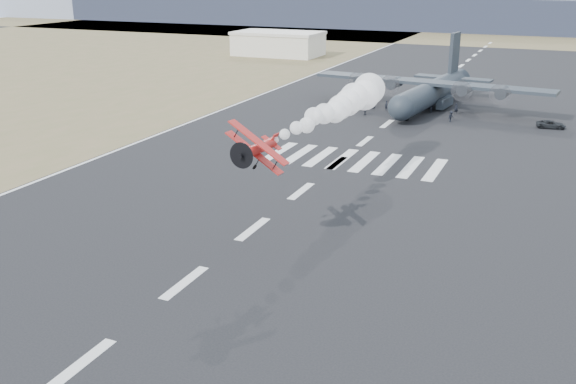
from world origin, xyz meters
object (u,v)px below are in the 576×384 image
Objects in this scene: crew_b at (370,102)px; crew_g at (386,106)px; crew_d at (365,110)px; crew_h at (431,108)px; crew_a at (456,109)px; hangar_left at (278,43)px; transport_aircraft at (433,90)px; crew_f at (367,103)px; aerobatic_biplane at (257,148)px; crew_e at (373,104)px; crew_c at (451,116)px; support_vehicle at (551,124)px.

crew_b is 3.51m from crew_g.
crew_d is 11.60m from crew_h.
crew_a is 14.98m from crew_b.
hangar_left is 14.45× the size of crew_g.
transport_aircraft reaches higher than crew_b.
crew_a is 15.43m from crew_f.
crew_d is (-14.02, -6.80, -0.05)m from crew_a.
aerobatic_biplane is at bearing 97.01° from crew_f.
aerobatic_biplane is 56.61m from crew_d.
aerobatic_biplane reaches higher than crew_f.
crew_d reaches higher than crew_e.
crew_b reaches higher than crew_d.
transport_aircraft is 23.74× the size of crew_c.
crew_f is (45.43, -62.65, -2.50)m from hangar_left.
crew_g is at bearing -80.66° from crew_h.
crew_h is at bearing 52.45° from crew_d.
crew_h is (10.76, -0.04, -0.14)m from crew_b.
crew_a is at bearing 98.15° from crew_h.
transport_aircraft is (2.05, 66.43, -5.56)m from aerobatic_biplane.
aerobatic_biplane is 62.39m from crew_e.
crew_h is at bearing 168.49° from crew_a.
transport_aircraft is 24.31× the size of crew_d.
crew_c is 7.32m from crew_h.
crew_a is 1.03× the size of crew_c.
crew_b is at bearing -90.07° from crew_h.
hangar_left is at bearing -137.35° from crew_h.
hangar_left is 83.75m from crew_h.
crew_e is at bearing -152.66° from crew_f.
crew_c is at bearing 84.90° from aerobatic_biplane.
aerobatic_biplane is 3.17× the size of crew_c.
crew_e is at bearing -166.34° from crew_g.
crew_g is at bearing 9.76° from crew_e.
transport_aircraft reaches higher than crew_a.
hangar_left is 15.60× the size of crew_h.
crew_f is at bearing 100.08° from aerobatic_biplane.
crew_h is at bearing -175.96° from crew_f.
support_vehicle is 27.10m from crew_g.
crew_a is 1.08× the size of crew_g.
crew_a is at bearing 40.83° from crew_g.
support_vehicle is 2.74× the size of crew_h.
crew_f is 1.07× the size of crew_g.
crew_f is at bearing -54.05° from hangar_left.
crew_b reaches higher than support_vehicle.
crew_b is 1.04× the size of crew_c.
crew_g is (2.57, -0.85, 0.03)m from crew_e.
crew_d is at bearing -123.33° from transport_aircraft.
crew_a reaches higher than crew_c.
crew_d is at bearing 88.53° from support_vehicle.
hangar_left reaches higher than support_vehicle.
crew_a is at bearing 45.99° from crew_d.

